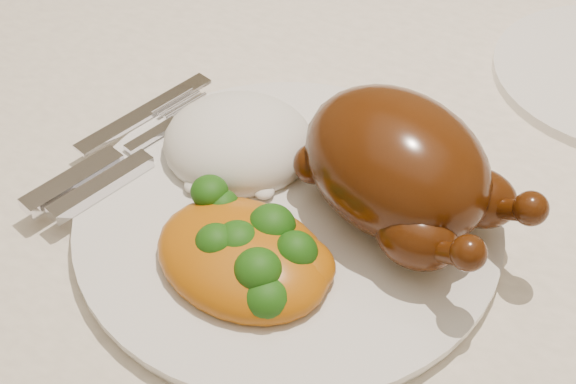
% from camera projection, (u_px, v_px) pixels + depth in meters
% --- Properties ---
extents(dining_table, '(1.60, 0.90, 0.76)m').
position_uv_depth(dining_table, '(308.00, 180.00, 0.74)').
color(dining_table, brown).
rests_on(dining_table, floor).
extents(tablecloth, '(1.73, 1.03, 0.18)m').
position_uv_depth(tablecloth, '(310.00, 118.00, 0.69)').
color(tablecloth, white).
rests_on(tablecloth, dining_table).
extents(dinner_plate, '(0.38, 0.38, 0.01)m').
position_uv_depth(dinner_plate, '(288.00, 219.00, 0.55)').
color(dinner_plate, white).
rests_on(dinner_plate, tablecloth).
extents(roast_chicken, '(0.18, 0.15, 0.09)m').
position_uv_depth(roast_chicken, '(400.00, 167.00, 0.52)').
color(roast_chicken, '#4A1F07').
rests_on(roast_chicken, dinner_plate).
extents(rice_mound, '(0.14, 0.13, 0.06)m').
position_uv_depth(rice_mound, '(239.00, 143.00, 0.58)').
color(rice_mound, white).
rests_on(rice_mound, dinner_plate).
extents(mac_and_cheese, '(0.13, 0.11, 0.05)m').
position_uv_depth(mac_and_cheese, '(249.00, 255.00, 0.51)').
color(mac_and_cheese, '#CF6C0D').
rests_on(mac_and_cheese, dinner_plate).
extents(cutlery, '(0.07, 0.19, 0.01)m').
position_uv_depth(cutlery, '(110.00, 160.00, 0.58)').
color(cutlery, silver).
rests_on(cutlery, dinner_plate).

